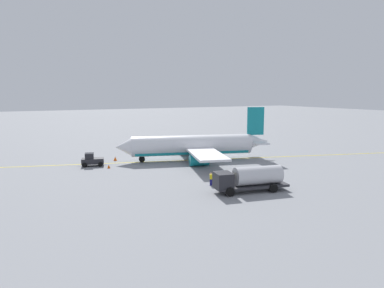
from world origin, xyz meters
TOP-DOWN VIEW (x-y plane):
  - ground_plane at (0.00, 0.00)m, footprint 400.00×400.00m
  - airplane at (-0.47, 0.14)m, footprint 28.27×26.44m
  - fuel_tanker at (2.88, 21.22)m, footprint 9.78×4.31m
  - pushback_tug at (17.26, -3.45)m, footprint 3.98×3.06m
  - refueling_worker at (5.71, 16.41)m, footprint 0.58×0.63m
  - safety_cone_nose at (15.23, -0.30)m, footprint 0.52×0.52m
  - safety_cone_wingtip at (12.60, -6.10)m, footprint 0.66×0.66m
  - taxi_line_marking at (0.00, 0.00)m, footprint 85.42×25.49m

SIDE VIEW (x-z plane):
  - ground_plane at x=0.00m, z-range 0.00..0.00m
  - taxi_line_marking at x=0.00m, z-range 0.00..0.01m
  - safety_cone_nose at x=15.23m, z-range 0.00..0.58m
  - safety_cone_wingtip at x=12.60m, z-range 0.00..0.73m
  - refueling_worker at x=5.71m, z-range -0.03..1.68m
  - pushback_tug at x=17.26m, z-range -0.09..2.11m
  - fuel_tanker at x=2.88m, z-range 0.14..3.29m
  - airplane at x=-0.47m, z-range -2.18..7.42m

